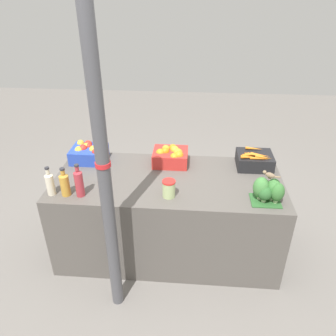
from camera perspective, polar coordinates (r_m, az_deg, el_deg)
name	(u,v)px	position (r m, az deg, el deg)	size (l,w,h in m)	color
ground_plane	(168,247)	(3.20, 0.00, -13.53)	(10.00, 10.00, 0.00)	slate
market_table	(168,215)	(2.96, 0.00, -8.14)	(1.90, 0.85, 0.76)	#56514C
support_pole	(105,180)	(2.08, -10.97, -1.99)	(0.10, 0.10, 2.25)	#4C4C51
apple_crate	(90,152)	(3.07, -13.51, 2.69)	(0.31, 0.27, 0.16)	#2847B7
orange_crate	(171,156)	(2.92, 0.49, 2.13)	(0.31, 0.27, 0.16)	red
carrot_crate	(255,160)	(2.97, 14.84, 1.36)	(0.31, 0.27, 0.16)	black
broccoli_pile	(268,190)	(2.53, 17.00, -3.66)	(0.23, 0.20, 0.19)	#2D602D
juice_bottle_cloudy	(50,183)	(2.65, -19.87, -2.48)	(0.06, 0.06, 0.24)	beige
juice_bottle_amber	(65,184)	(2.60, -17.54, -2.63)	(0.07, 0.07, 0.24)	gold
juice_bottle_ruby	(79,182)	(2.55, -15.23, -2.45)	(0.07, 0.07, 0.27)	#B2333D
pickle_jar	(169,189)	(2.48, 0.15, -3.60)	(0.10, 0.10, 0.14)	#B2C684
sparrow_bird	(270,175)	(2.47, 17.26, -1.15)	(0.12, 0.08, 0.05)	#4C3D2D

